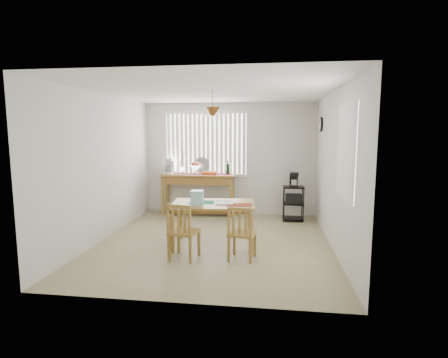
# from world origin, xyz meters

# --- Properties ---
(ground) EXTENTS (4.00, 4.50, 0.01)m
(ground) POSITION_xyz_m (0.00, 0.00, -0.01)
(ground) COLOR #998E68
(room_shell) EXTENTS (4.20, 4.70, 2.70)m
(room_shell) POSITION_xyz_m (0.00, 0.02, 1.69)
(room_shell) COLOR silver
(room_shell) RESTS_ON ground
(sideboard) EXTENTS (1.71, 0.48, 0.96)m
(sideboard) POSITION_xyz_m (-0.69, 1.99, 0.72)
(sideboard) COLOR olive
(sideboard) RESTS_ON ground
(sideboard_items) EXTENTS (1.62, 0.41, 0.74)m
(sideboard_items) POSITION_xyz_m (-0.96, 2.00, 1.11)
(sideboard_items) COLOR maroon
(sideboard_items) RESTS_ON sideboard
(wire_cart) EXTENTS (0.44, 0.36, 0.76)m
(wire_cart) POSITION_xyz_m (1.47, 1.72, 0.45)
(wire_cart) COLOR black
(wire_cart) RESTS_ON ground
(cart_items) EXTENTS (0.18, 0.21, 0.31)m
(cart_items) POSITION_xyz_m (1.47, 1.72, 0.90)
(cart_items) COLOR black
(cart_items) RESTS_ON wire_cart
(dining_table) EXTENTS (1.45, 1.00, 0.74)m
(dining_table) POSITION_xyz_m (0.01, -0.20, 0.65)
(dining_table) COLOR olive
(dining_table) RESTS_ON ground
(table_items) EXTENTS (1.09, 0.47, 0.24)m
(table_items) POSITION_xyz_m (-0.11, -0.32, 0.83)
(table_items) COLOR #136C4B
(table_items) RESTS_ON dining_table
(chair_left) EXTENTS (0.47, 0.47, 0.87)m
(chair_left) POSITION_xyz_m (-0.34, -0.89, 0.43)
(chair_left) COLOR olive
(chair_left) RESTS_ON ground
(chair_right) EXTENTS (0.44, 0.44, 0.84)m
(chair_right) POSITION_xyz_m (0.55, -0.80, 0.41)
(chair_right) COLOR olive
(chair_right) RESTS_ON ground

